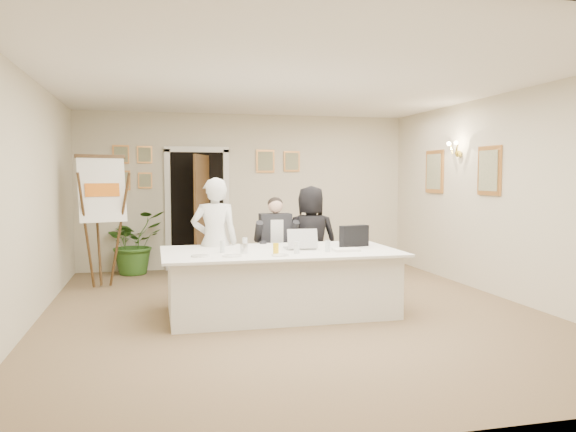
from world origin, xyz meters
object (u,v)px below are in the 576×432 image
Objects in this scene: conference_table at (280,281)px; seated_man at (276,246)px; standing_man at (215,242)px; paper_stack at (346,250)px; laptop at (300,237)px; laptop_bag at (354,236)px; potted_palm at (134,242)px; steel_jug at (244,249)px; flip_chart at (101,228)px; oj_glass at (276,249)px; standing_woman at (311,240)px.

seated_man is at bearing 80.51° from conference_table.
paper_stack is at bearing 152.42° from standing_man.
laptop is (0.26, 0.07, 0.52)m from conference_table.
seated_man is at bearing 115.72° from laptop_bag.
potted_palm is at bearing 127.92° from seated_man.
potted_palm is 3.57× the size of paper_stack.
standing_man is 2.93m from potted_palm.
laptop is at bearing 18.80° from steel_jug.
oj_glass is at bearing -49.67° from flip_chart.
flip_chart is at bearing 130.33° from oj_glass.
flip_chart is at bearing 143.86° from laptop.
oj_glass is (1.70, -3.66, 0.30)m from potted_palm.
standing_woman reaches higher than laptop.
seated_man is at bearing -149.99° from standing_man.
seated_man reaches higher than potted_palm.
standing_woman reaches higher than steel_jug.
oj_glass is at bearing -65.12° from potted_palm.
seated_man is at bearing 0.45° from standing_woman.
steel_jug is at bearing -121.64° from seated_man.
flip_chart is at bearing 127.65° from steel_jug.
standing_man is 1.53× the size of potted_palm.
seated_man is 1.27m from laptop_bag.
laptop_bag reaches higher than conference_table.
laptop is 0.78m from steel_jug.
standing_woman is 1.64m from steel_jug.
standing_man reaches higher than oj_glass.
oj_glass is (2.12, -2.50, -0.06)m from flip_chart.
flip_chart reaches higher than conference_table.
oj_glass is 0.39m from steel_jug.
paper_stack is at bearing 6.64° from oj_glass.
seated_man reaches higher than laptop.
steel_jug is (-0.34, 0.19, -0.01)m from oj_glass.
flip_chart is at bearing 133.28° from laptop_bag.
conference_table is 1.45× the size of flip_chart.
seated_man is 1.47m from oj_glass.
potted_palm is at bearing -33.78° from standing_woman.
standing_woman is 3.40m from potted_palm.
oj_glass is (-0.13, -0.37, 0.45)m from conference_table.
standing_man is 1.13m from oj_glass.
flip_chart is 2.16m from standing_man.
standing_woman is at bearing -21.25° from flip_chart.
standing_woman reaches higher than oj_glass.
oj_glass is at bearing -29.08° from steel_jug.
potted_palm reaches higher than oj_glass.
standing_man is at bearing -45.26° from flip_chart.
potted_palm is 8.33× the size of oj_glass.
flip_chart is at bearing -42.74° from standing_man.
paper_stack is at bearing 102.54° from standing_woman.
steel_jug is (-0.73, -0.25, -0.08)m from laptop.
seated_man reaches higher than laptop_bag.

